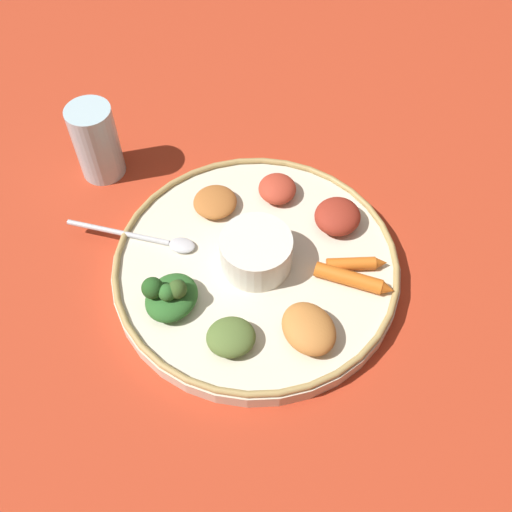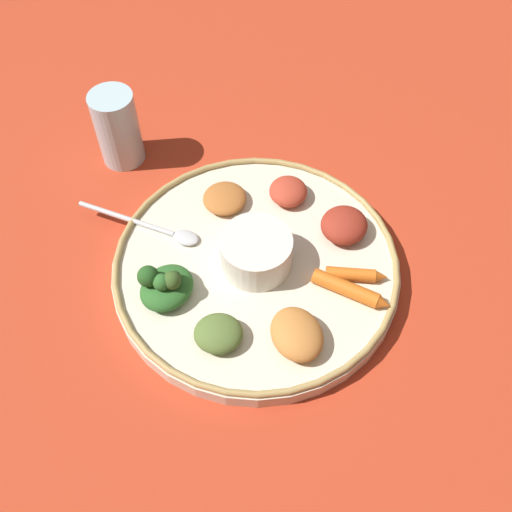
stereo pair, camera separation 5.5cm
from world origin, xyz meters
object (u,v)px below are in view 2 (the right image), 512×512
carrot_near_spoon (350,290)px  drinking_glass (119,132)px  carrot_outer (356,275)px  center_bowl (256,251)px  spoon (157,228)px  greens_pile (165,285)px

carrot_near_spoon → drinking_glass: bearing=-73.8°
drinking_glass → carrot_near_spoon: bearing=106.2°
carrot_near_spoon → carrot_outer: carrot_near_spoon is taller
center_bowl → carrot_outer: (-0.09, 0.09, -0.02)m
center_bowl → spoon: center_bowl is taller
center_bowl → drinking_glass: bearing=-81.0°
center_bowl → carrot_outer: 0.13m
center_bowl → drinking_glass: (0.04, -0.28, 0.00)m
greens_pile → carrot_outer: (-0.20, 0.11, -0.01)m
spoon → greens_pile: greens_pile is taller
greens_pile → center_bowl: bearing=168.5°
spoon → drinking_glass: drinking_glass is taller
drinking_glass → center_bowl: bearing=99.0°
center_bowl → carrot_near_spoon: (-0.07, 0.10, -0.02)m
carrot_near_spoon → spoon: bearing=-56.4°
carrot_near_spoon → greens_pile: bearing=-34.5°
spoon → greens_pile: (0.04, 0.09, 0.02)m
spoon → carrot_near_spoon: carrot_near_spoon is taller
carrot_outer → drinking_glass: 0.39m
center_bowl → carrot_near_spoon: 0.12m
spoon → carrot_near_spoon: size_ratio=1.63×
carrot_near_spoon → carrot_outer: size_ratio=1.39×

